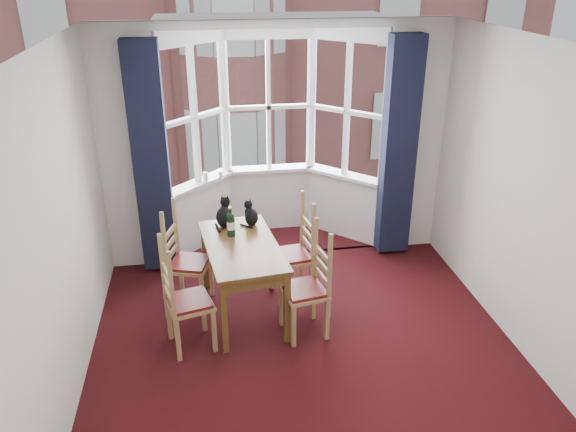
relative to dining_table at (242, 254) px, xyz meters
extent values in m
plane|color=black|center=(0.52, -1.01, -0.68)|extent=(4.50, 4.50, 0.00)
plane|color=white|center=(0.52, -1.01, 2.12)|extent=(4.50, 4.50, 0.00)
plane|color=silver|center=(-1.48, -1.01, 0.72)|extent=(0.00, 4.50, 4.50)
plane|color=silver|center=(2.52, -1.01, 0.72)|extent=(0.00, 4.50, 4.50)
cube|color=silver|center=(-1.13, 1.24, 0.72)|extent=(0.70, 0.12, 2.80)
cube|color=silver|center=(2.17, 1.24, 0.72)|extent=(0.70, 0.12, 2.80)
cube|color=black|center=(-0.90, 1.06, 0.67)|extent=(0.38, 0.22, 2.60)
cube|color=black|center=(1.94, 1.06, 0.67)|extent=(0.38, 0.22, 2.60)
cube|color=brown|center=(0.00, 0.00, 0.09)|extent=(0.86, 1.38, 0.04)
cube|color=brown|center=(-0.22, -0.64, -0.31)|extent=(0.07, 0.07, 0.75)
cube|color=brown|center=(-0.37, 0.56, -0.31)|extent=(0.07, 0.07, 0.75)
cube|color=brown|center=(0.37, -0.56, -0.31)|extent=(0.07, 0.07, 0.75)
cube|color=brown|center=(0.22, 0.64, -0.31)|extent=(0.07, 0.07, 0.75)
cube|color=#9E7F4C|center=(-0.53, -0.48, -0.20)|extent=(0.49, 0.51, 0.06)
cube|color=#5B120F|center=(-0.53, -0.48, -0.19)|extent=(0.45, 0.46, 0.03)
cube|color=#9E7F4C|center=(-0.53, 0.25, -0.20)|extent=(0.50, 0.52, 0.06)
cube|color=#5B120F|center=(-0.53, 0.25, -0.19)|extent=(0.45, 0.47, 0.03)
cube|color=#9E7F4C|center=(0.56, -0.45, -0.20)|extent=(0.47, 0.48, 0.06)
cube|color=#5B120F|center=(0.56, -0.45, -0.19)|extent=(0.42, 0.44, 0.03)
cube|color=#9E7F4C|center=(0.54, 0.25, -0.20)|extent=(0.46, 0.47, 0.06)
cube|color=#5B120F|center=(0.54, 0.25, -0.19)|extent=(0.41, 0.43, 0.03)
ellipsoid|color=black|center=(-0.15, 0.45, 0.22)|extent=(0.22, 0.26, 0.22)
sphere|color=black|center=(-0.13, 0.52, 0.36)|extent=(0.13, 0.13, 0.11)
cone|color=black|center=(-0.15, 0.53, 0.41)|extent=(0.05, 0.05, 0.05)
cone|color=black|center=(-0.10, 0.52, 0.41)|extent=(0.05, 0.05, 0.05)
ellipsoid|color=black|center=(0.14, 0.44, 0.20)|extent=(0.20, 0.23, 0.19)
sphere|color=black|center=(0.12, 0.50, 0.32)|extent=(0.12, 0.12, 0.09)
cone|color=black|center=(0.09, 0.49, 0.36)|extent=(0.04, 0.04, 0.04)
cone|color=black|center=(0.14, 0.51, 0.36)|extent=(0.04, 0.04, 0.04)
cylinder|color=black|center=(-0.09, 0.21, 0.22)|extent=(0.08, 0.08, 0.23)
sphere|color=black|center=(-0.09, 0.21, 0.33)|extent=(0.07, 0.07, 0.07)
cylinder|color=black|center=(-0.09, 0.21, 0.38)|extent=(0.03, 0.03, 0.10)
cylinder|color=gold|center=(-0.09, 0.21, 0.42)|extent=(0.03, 0.03, 0.02)
cylinder|color=silver|center=(-0.09, 0.21, 0.23)|extent=(0.08, 0.08, 0.09)
cylinder|color=white|center=(-0.32, 1.59, 0.25)|extent=(0.06, 0.06, 0.12)
cylinder|color=white|center=(-0.13, 1.62, 0.25)|extent=(0.06, 0.06, 0.11)
plane|color=#333335|center=(0.52, 31.24, -6.68)|extent=(80.00, 80.00, 0.00)
cube|color=#A25953|center=(0.52, 13.24, 0.32)|extent=(18.00, 6.00, 14.00)
cylinder|color=#A25953|center=(0.52, 10.24, 0.32)|extent=(3.20, 3.20, 14.00)
camera|label=1|loc=(-0.29, -4.96, 2.69)|focal=35.00mm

